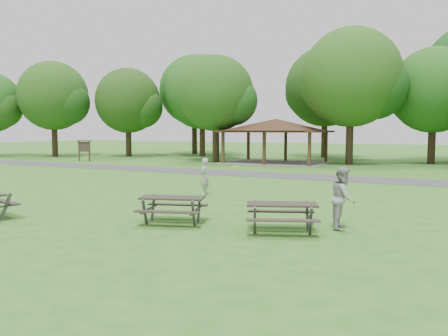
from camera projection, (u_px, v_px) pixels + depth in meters
ground at (143, 216)px, 14.32m from camera, size 160.00×160.00×0.00m
asphalt_path at (282, 176)px, 26.80m from camera, size 120.00×3.20×0.02m
pavilion at (276, 127)px, 37.23m from camera, size 8.60×7.01×3.76m
notice_board at (84, 147)px, 39.13m from camera, size 1.60×0.30×1.88m
tree_row_a at (54, 98)px, 45.81m from camera, size 7.56×7.20×9.97m
tree_row_b at (129, 103)px, 45.87m from camera, size 7.14×6.80×9.28m
tree_row_c at (203, 94)px, 45.81m from camera, size 8.19×7.80×10.67m
tree_row_d at (217, 96)px, 37.86m from camera, size 6.93×6.60×9.27m
tree_row_e at (352, 80)px, 35.12m from camera, size 8.40×8.00×11.02m
tree_row_f at (435, 93)px, 35.67m from camera, size 7.35×7.00×9.55m
tree_deep_a at (195, 92)px, 50.21m from camera, size 8.40×8.00×11.38m
tree_deep_b at (326, 89)px, 44.02m from camera, size 8.40×8.00×11.13m
picnic_table_middle at (172, 203)px, 13.13m from camera, size 2.29×2.04×0.83m
picnic_table_far at (282, 210)px, 11.96m from camera, size 2.35×2.14×0.83m
frisbee_in_flight at (236, 167)px, 16.80m from camera, size 0.32×0.32×0.02m
frisbee_thrower at (204, 176)px, 18.89m from camera, size 0.55×0.67×1.60m
frisbee_catcher at (343, 198)px, 12.37m from camera, size 0.76×0.93×1.78m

